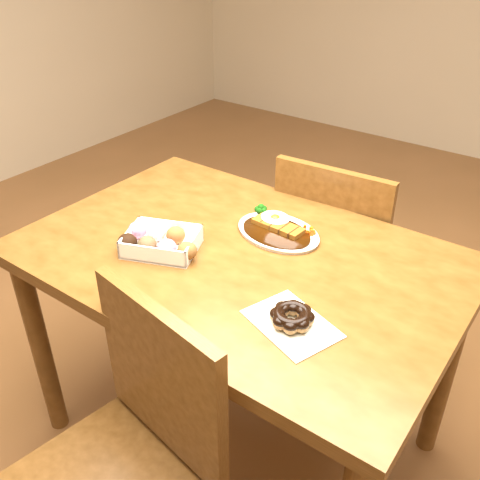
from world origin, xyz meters
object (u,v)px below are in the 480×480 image
Objects in this scene: chair_near at (124,468)px; pon_de_ring at (292,317)px; donut_box at (160,241)px; katsu_curry_plate at (278,229)px; chair_far at (339,256)px; table at (239,282)px.

chair_near reaches higher than pon_de_ring.
donut_box is at bearing 173.26° from pon_de_ring.
katsu_curry_plate is 1.17× the size of donut_box.
chair_far is at bearing 85.41° from katsu_curry_plate.
chair_far is 1.07m from chair_near.
chair_near is at bearing -118.88° from pon_de_ring.
katsu_curry_plate is at bearing 79.02° from table.
chair_near is at bearing 86.63° from chair_far.
chair_near reaches higher than table.
donut_box is at bearing 130.73° from chair_near.
table is at bearing 79.57° from chair_far.
chair_near is 0.75m from katsu_curry_plate.
chair_far is 0.76m from donut_box.
chair_far is 0.79m from pon_de_ring.
chair_far reaches higher than pon_de_ring.
table is 4.31× the size of katsu_curry_plate.
chair_near is (0.07, -0.54, -0.17)m from table.
table is at bearing 148.34° from pon_de_ring.
katsu_curry_plate is at bearing 127.32° from pon_de_ring.
katsu_curry_plate is (-0.03, -0.38, 0.28)m from chair_far.
chair_near is at bearing -82.34° from table.
pon_de_ring is (0.27, -0.17, 0.12)m from table.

